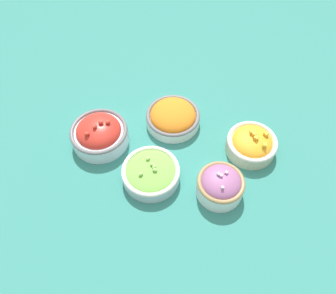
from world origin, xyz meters
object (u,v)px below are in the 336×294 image
at_px(bowl_red_onion, 220,185).
at_px(bowl_cherry_tomatoes, 99,133).
at_px(bowl_lettuce, 151,172).
at_px(bowl_carrots, 173,117).
at_px(bowl_squash, 252,143).

height_order(bowl_red_onion, bowl_cherry_tomatoes, bowl_cherry_tomatoes).
bearing_deg(bowl_red_onion, bowl_lettuce, 11.43).
relative_size(bowl_red_onion, bowl_cherry_tomatoes, 0.75).
distance_m(bowl_lettuce, bowl_red_onion, 0.18).
bearing_deg(bowl_cherry_tomatoes, bowl_carrots, -137.09).
bearing_deg(bowl_red_onion, bowl_carrots, -38.25).
bearing_deg(bowl_squash, bowl_lettuce, 42.84).
relative_size(bowl_lettuce, bowl_cherry_tomatoes, 0.95).
xyz_separation_m(bowl_lettuce, bowl_red_onion, (-0.18, -0.04, 0.01)).
bearing_deg(bowl_carrots, bowl_cherry_tomatoes, 42.91).
distance_m(bowl_red_onion, bowl_cherry_tomatoes, 0.37).
relative_size(bowl_lettuce, bowl_squash, 1.10).
bearing_deg(bowl_red_onion, bowl_cherry_tomatoes, -1.84).
bearing_deg(bowl_carrots, bowl_red_onion, 141.75).
xyz_separation_m(bowl_red_onion, bowl_cherry_tomatoes, (0.37, -0.01, -0.00)).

